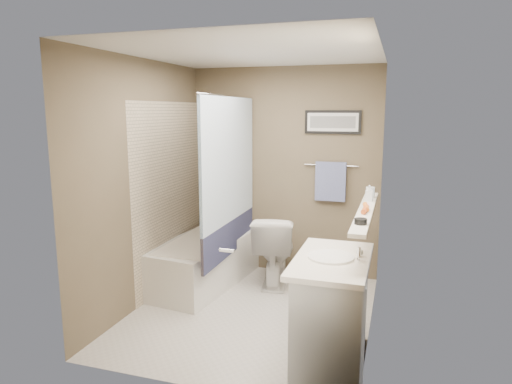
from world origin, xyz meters
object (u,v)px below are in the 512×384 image
(toilet, at_px, (275,249))
(soap_bottle, at_px, (369,193))
(hair_brush_front, at_px, (365,209))
(glass_jar, at_px, (370,192))
(vanity, at_px, (332,314))
(bathtub, at_px, (203,261))
(hair_brush_back, at_px, (366,207))
(candle_bowl_near, at_px, (361,221))

(toilet, distance_m, soap_bottle, 1.43)
(hair_brush_front, xyz_separation_m, glass_jar, (0.00, 0.62, 0.03))
(vanity, height_order, glass_jar, glass_jar)
(glass_jar, height_order, soap_bottle, soap_bottle)
(hair_brush_front, distance_m, glass_jar, 0.63)
(bathtub, relative_size, hair_brush_back, 6.82)
(toilet, relative_size, hair_brush_back, 3.57)
(bathtub, relative_size, candle_bowl_near, 16.67)
(hair_brush_front, bearing_deg, bathtub, 154.89)
(toilet, distance_m, hair_brush_back, 1.61)
(toilet, bearing_deg, hair_brush_back, 127.26)
(glass_jar, bearing_deg, soap_bottle, -90.00)
(hair_brush_front, height_order, glass_jar, glass_jar)
(vanity, bearing_deg, candle_bowl_near, -8.00)
(soap_bottle, bearing_deg, glass_jar, 90.00)
(bathtub, distance_m, vanity, 2.02)
(vanity, bearing_deg, hair_brush_front, 61.87)
(bathtub, distance_m, hair_brush_back, 2.13)
(candle_bowl_near, xyz_separation_m, hair_brush_front, (0.00, 0.41, 0.00))
(hair_brush_back, height_order, glass_jar, glass_jar)
(vanity, distance_m, candle_bowl_near, 0.76)
(toilet, distance_m, glass_jar, 1.37)
(vanity, bearing_deg, soap_bottle, 75.04)
(bathtub, height_order, hair_brush_front, hair_brush_front)
(hair_brush_back, height_order, soap_bottle, soap_bottle)
(bathtub, distance_m, glass_jar, 2.02)
(vanity, height_order, candle_bowl_near, candle_bowl_near)
(candle_bowl_near, bearing_deg, bathtub, 145.10)
(soap_bottle, bearing_deg, toilet, 149.36)
(candle_bowl_near, bearing_deg, hair_brush_back, 90.00)
(hair_brush_back, bearing_deg, candle_bowl_near, -90.00)
(bathtub, xyz_separation_m, hair_brush_back, (1.79, -0.74, 0.89))
(soap_bottle, bearing_deg, vanity, -102.11)
(toilet, relative_size, glass_jar, 7.85)
(bathtub, relative_size, vanity, 1.67)
(toilet, distance_m, candle_bowl_near, 1.96)
(hair_brush_front, bearing_deg, vanity, -115.28)
(hair_brush_front, bearing_deg, toilet, 133.61)
(vanity, bearing_deg, bathtub, 139.63)
(vanity, relative_size, hair_brush_back, 4.09)
(hair_brush_front, bearing_deg, soap_bottle, 90.00)
(bathtub, xyz_separation_m, hair_brush_front, (1.79, -0.84, 0.89))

